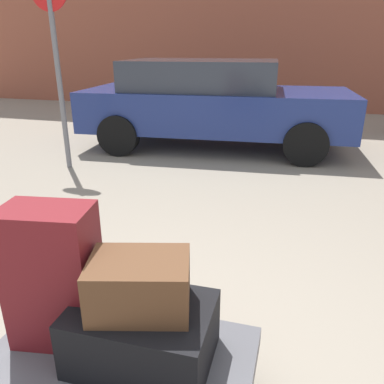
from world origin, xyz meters
The scene contains 6 objects.
luggage_cart centered at (0.00, 0.00, 0.27)m, with size 1.19×0.73×0.34m.
suitcase_black_stacked_top centered at (0.11, 0.03, 0.48)m, with size 0.60×0.42×0.27m, color black.
suitcase_maroon_rear_left centered at (-0.33, 0.05, 0.67)m, with size 0.39×0.25×0.67m, color maroon.
duffel_bag_brown_topmost_pile centered at (0.11, 0.03, 0.73)m, with size 0.41×0.29×0.23m, color #51331E.
parked_car centered at (-0.76, 5.14, 0.76)m, with size 4.43×2.19×1.42m.
no_parking_sign centered at (-2.47, 3.41, 1.56)m, with size 0.50×0.07×2.53m.
Camera 1 is at (0.68, -1.20, 1.65)m, focal length 35.88 mm.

